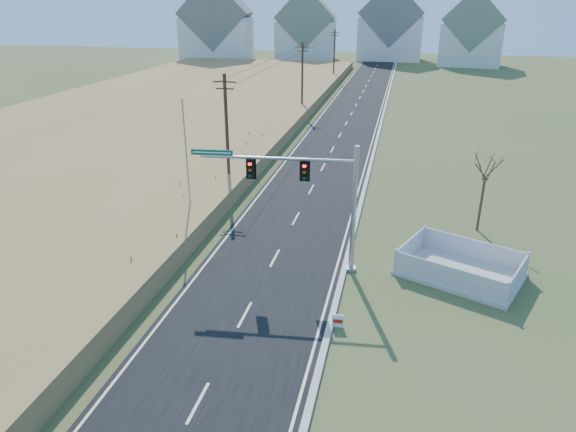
{
  "coord_description": "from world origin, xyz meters",
  "views": [
    {
      "loc": [
        6.6,
        -21.92,
        14.13
      ],
      "look_at": [
        1.1,
        2.66,
        3.4
      ],
      "focal_mm": 32.0,
      "sensor_mm": 36.0,
      "label": 1
    }
  ],
  "objects_px": {
    "traffic_signal_mast": "(319,195)",
    "open_sign": "(338,321)",
    "bare_tree": "(487,166)",
    "flagpole": "(188,174)",
    "fence_enclosure": "(459,271)"
  },
  "relations": [
    {
      "from": "open_sign",
      "to": "flagpole",
      "type": "height_order",
      "value": "flagpole"
    },
    {
      "from": "flagpole",
      "to": "bare_tree",
      "type": "xyz_separation_m",
      "value": [
        19.06,
        2.59,
        1.06
      ]
    },
    {
      "from": "traffic_signal_mast",
      "to": "open_sign",
      "type": "height_order",
      "value": "traffic_signal_mast"
    },
    {
      "from": "flagpole",
      "to": "traffic_signal_mast",
      "type": "bearing_deg",
      "value": -26.91
    },
    {
      "from": "fence_enclosure",
      "to": "flagpole",
      "type": "bearing_deg",
      "value": -169.19
    },
    {
      "from": "traffic_signal_mast",
      "to": "bare_tree",
      "type": "height_order",
      "value": "traffic_signal_mast"
    },
    {
      "from": "fence_enclosure",
      "to": "traffic_signal_mast",
      "type": "bearing_deg",
      "value": -149.48
    },
    {
      "from": "traffic_signal_mast",
      "to": "bare_tree",
      "type": "distance_m",
      "value": 12.03
    },
    {
      "from": "open_sign",
      "to": "bare_tree",
      "type": "xyz_separation_m",
      "value": [
        7.56,
        12.87,
        4.04
      ]
    },
    {
      "from": "traffic_signal_mast",
      "to": "fence_enclosure",
      "type": "bearing_deg",
      "value": 1.39
    },
    {
      "from": "traffic_signal_mast",
      "to": "fence_enclosure",
      "type": "relative_size",
      "value": 1.22
    },
    {
      "from": "flagpole",
      "to": "bare_tree",
      "type": "height_order",
      "value": "flagpole"
    },
    {
      "from": "open_sign",
      "to": "bare_tree",
      "type": "bearing_deg",
      "value": 55.08
    },
    {
      "from": "bare_tree",
      "to": "fence_enclosure",
      "type": "bearing_deg",
      "value": -104.19
    },
    {
      "from": "traffic_signal_mast",
      "to": "open_sign",
      "type": "relative_size",
      "value": 13.27
    }
  ]
}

